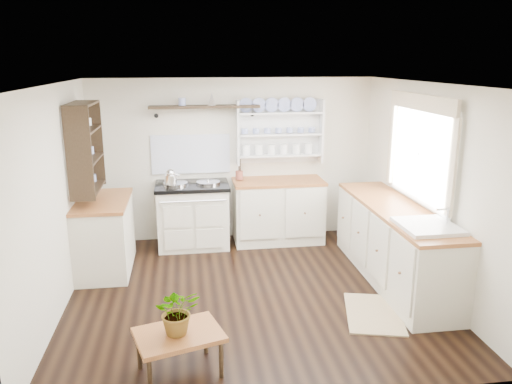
% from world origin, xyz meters
% --- Properties ---
extents(floor, '(4.00, 3.80, 0.01)m').
position_xyz_m(floor, '(0.00, 0.00, 0.00)').
color(floor, black).
rests_on(floor, ground).
extents(wall_back, '(4.00, 0.02, 2.30)m').
position_xyz_m(wall_back, '(0.00, 1.90, 1.15)').
color(wall_back, beige).
rests_on(wall_back, ground).
extents(wall_right, '(0.02, 3.80, 2.30)m').
position_xyz_m(wall_right, '(2.00, 0.00, 1.15)').
color(wall_right, beige).
rests_on(wall_right, ground).
extents(wall_left, '(0.02, 3.80, 2.30)m').
position_xyz_m(wall_left, '(-2.00, 0.00, 1.15)').
color(wall_left, beige).
rests_on(wall_left, ground).
extents(ceiling, '(4.00, 3.80, 0.01)m').
position_xyz_m(ceiling, '(0.00, 0.00, 2.30)').
color(ceiling, white).
rests_on(ceiling, wall_back).
extents(window, '(0.08, 1.55, 1.22)m').
position_xyz_m(window, '(1.95, 0.15, 1.56)').
color(window, white).
rests_on(window, wall_right).
extents(aga_cooker, '(1.00, 0.69, 0.92)m').
position_xyz_m(aga_cooker, '(-0.61, 1.57, 0.45)').
color(aga_cooker, silver).
rests_on(aga_cooker, floor).
extents(back_cabinets, '(1.27, 0.63, 0.90)m').
position_xyz_m(back_cabinets, '(0.60, 1.60, 0.46)').
color(back_cabinets, beige).
rests_on(back_cabinets, floor).
extents(right_cabinets, '(0.62, 2.43, 0.90)m').
position_xyz_m(right_cabinets, '(1.70, 0.10, 0.46)').
color(right_cabinets, beige).
rests_on(right_cabinets, floor).
extents(belfast_sink, '(0.55, 0.60, 0.45)m').
position_xyz_m(belfast_sink, '(1.70, -0.65, 0.80)').
color(belfast_sink, white).
rests_on(belfast_sink, right_cabinets).
extents(left_cabinets, '(0.62, 1.13, 0.90)m').
position_xyz_m(left_cabinets, '(-1.70, 0.90, 0.46)').
color(left_cabinets, beige).
rests_on(left_cabinets, floor).
extents(plate_rack, '(1.20, 0.22, 0.90)m').
position_xyz_m(plate_rack, '(0.65, 1.86, 1.56)').
color(plate_rack, white).
rests_on(plate_rack, wall_back).
extents(high_shelf, '(1.50, 0.29, 0.16)m').
position_xyz_m(high_shelf, '(-0.40, 1.78, 1.91)').
color(high_shelf, black).
rests_on(high_shelf, wall_back).
extents(left_shelving, '(0.28, 0.80, 1.05)m').
position_xyz_m(left_shelving, '(-1.84, 0.90, 1.55)').
color(left_shelving, black).
rests_on(left_shelving, wall_left).
extents(kettle, '(0.16, 0.16, 0.20)m').
position_xyz_m(kettle, '(-0.89, 1.45, 1.03)').
color(kettle, silver).
rests_on(kettle, aga_cooker).
extents(utensil_crock, '(0.10, 0.10, 0.12)m').
position_xyz_m(utensil_crock, '(0.06, 1.68, 0.97)').
color(utensil_crock, brown).
rests_on(utensil_crock, back_cabinets).
extents(center_table, '(0.80, 0.67, 0.37)m').
position_xyz_m(center_table, '(-0.79, -1.40, 0.33)').
color(center_table, brown).
rests_on(center_table, floor).
extents(potted_plant, '(0.40, 0.36, 0.40)m').
position_xyz_m(potted_plant, '(-0.79, -1.40, 0.57)').
color(potted_plant, '#3F7233').
rests_on(potted_plant, center_table).
extents(floor_rug, '(0.74, 0.96, 0.02)m').
position_xyz_m(floor_rug, '(1.18, -0.68, 0.01)').
color(floor_rug, '#86634E').
rests_on(floor_rug, floor).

